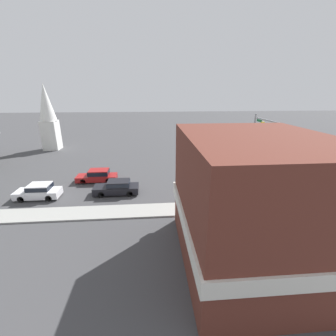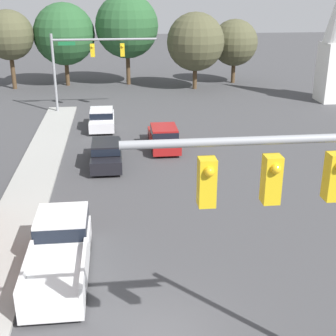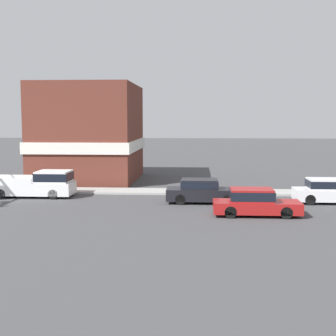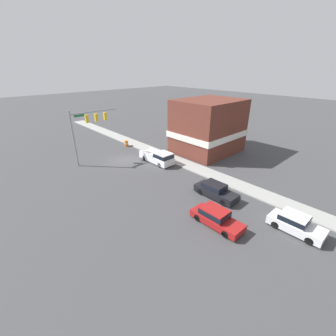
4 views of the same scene
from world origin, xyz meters
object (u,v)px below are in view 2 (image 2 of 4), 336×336
Objects in this scene: car_second_ahead at (102,118)px; pickup_truck_parked at (60,248)px; car_oncoming at (164,137)px; car_lead at (106,152)px.

pickup_truck_parked is (-1.17, -19.00, 0.09)m from car_second_ahead.
car_oncoming is 0.84× the size of pickup_truck_parked.
car_lead is at bearing 36.90° from car_oncoming.
car_second_ahead is 6.57m from car_oncoming.
car_lead is 0.83× the size of pickup_truck_parked.
car_second_ahead is at bearing 93.05° from car_lead.
car_second_ahead reaches higher than car_lead.
car_second_ahead is 19.04m from pickup_truck_parked.
car_oncoming is 14.93m from pickup_truck_parked.
car_oncoming is (3.77, 2.83, -0.01)m from car_lead.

